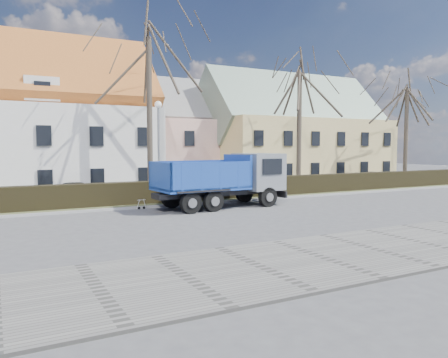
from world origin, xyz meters
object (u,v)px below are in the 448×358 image
dump_truck (217,180)px  parked_car_b (374,178)px  streetlight (159,151)px  cart_frame (138,204)px  parked_car_a (77,189)px

dump_truck → parked_car_b: size_ratio=1.97×
streetlight → cart_frame: bearing=-128.7°
cart_frame → parked_car_b: bearing=12.8°
dump_truck → parked_car_a: bearing=122.9°
streetlight → parked_car_b: 21.63m
parked_car_a → streetlight: bearing=-157.1°
dump_truck → streetlight: streetlight is taller
dump_truck → streetlight: size_ratio=1.25×
streetlight → parked_car_b: (21.31, 2.63, -2.56)m
parked_car_b → dump_truck: bearing=96.6°
cart_frame → parked_car_b: (23.47, 5.32, 0.28)m
dump_truck → parked_car_b: bearing=15.4°
dump_truck → parked_car_a: (-6.18, 8.31, -0.98)m
cart_frame → dump_truck: bearing=-18.8°
dump_truck → parked_car_a: size_ratio=2.27×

